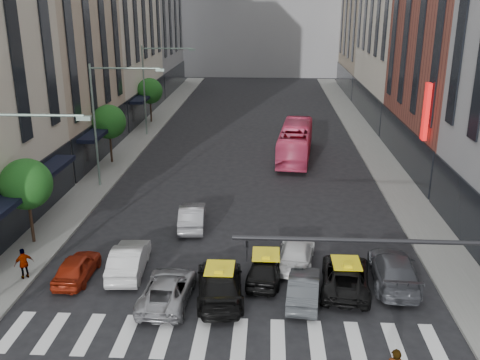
# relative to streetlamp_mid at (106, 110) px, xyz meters

# --- Properties ---
(sidewalk_left) EXTENTS (3.00, 96.00, 0.15)m
(sidewalk_left) POSITION_rel_streetlamp_mid_xyz_m (-1.46, 10.00, -5.83)
(sidewalk_left) COLOR slate
(sidewalk_left) RESTS_ON ground
(sidewalk_right) EXTENTS (3.00, 96.00, 0.15)m
(sidewalk_right) POSITION_rel_streetlamp_mid_xyz_m (21.54, 10.00, -5.83)
(sidewalk_right) COLOR slate
(sidewalk_right) RESTS_ON ground
(building_left_b) EXTENTS (8.00, 16.00, 24.00)m
(building_left_b) POSITION_rel_streetlamp_mid_xyz_m (-6.96, 8.00, 6.10)
(building_left_b) COLOR tan
(building_left_b) RESTS_ON ground
(building_right_b) EXTENTS (8.00, 18.00, 26.00)m
(building_right_b) POSITION_rel_streetlamp_mid_xyz_m (27.04, 7.00, 7.10)
(building_right_b) COLOR brown
(building_right_b) RESTS_ON ground
(tree_near) EXTENTS (2.88, 2.88, 4.95)m
(tree_near) POSITION_rel_streetlamp_mid_xyz_m (-1.76, -10.00, -2.25)
(tree_near) COLOR black
(tree_near) RESTS_ON sidewalk_left
(tree_mid) EXTENTS (2.88, 2.88, 4.95)m
(tree_mid) POSITION_rel_streetlamp_mid_xyz_m (-1.76, 6.00, -2.25)
(tree_mid) COLOR black
(tree_mid) RESTS_ON sidewalk_left
(tree_far) EXTENTS (2.88, 2.88, 4.95)m
(tree_far) POSITION_rel_streetlamp_mid_xyz_m (-1.76, 22.00, -2.25)
(tree_far) COLOR black
(tree_far) RESTS_ON sidewalk_left
(streetlamp_mid) EXTENTS (5.38, 0.25, 9.00)m
(streetlamp_mid) POSITION_rel_streetlamp_mid_xyz_m (0.00, 0.00, 0.00)
(streetlamp_mid) COLOR gray
(streetlamp_mid) RESTS_ON sidewalk_left
(streetlamp_far) EXTENTS (5.38, 0.25, 9.00)m
(streetlamp_far) POSITION_rel_streetlamp_mid_xyz_m (0.00, 16.00, 0.00)
(streetlamp_far) COLOR gray
(streetlamp_far) RESTS_ON sidewalk_left
(traffic_signal) EXTENTS (10.10, 0.20, 6.00)m
(traffic_signal) POSITION_rel_streetlamp_mid_xyz_m (17.74, -21.00, -1.43)
(traffic_signal) COLOR black
(traffic_signal) RESTS_ON ground
(liberty_sign) EXTENTS (0.30, 0.70, 4.00)m
(liberty_sign) POSITION_rel_streetlamp_mid_xyz_m (22.64, 0.00, 0.10)
(liberty_sign) COLOR red
(liberty_sign) RESTS_ON ground
(car_red) EXTENTS (1.60, 3.85, 1.30)m
(car_red) POSITION_rel_streetlamp_mid_xyz_m (2.18, -13.88, -5.25)
(car_red) COLOR maroon
(car_red) RESTS_ON ground
(car_white_front) EXTENTS (1.88, 4.65, 1.50)m
(car_white_front) POSITION_rel_streetlamp_mid_xyz_m (4.64, -13.08, -5.15)
(car_white_front) COLOR silver
(car_white_front) RESTS_ON ground
(car_silver) EXTENTS (2.35, 4.78, 1.30)m
(car_silver) POSITION_rel_streetlamp_mid_xyz_m (7.14, -15.78, -5.25)
(car_silver) COLOR gray
(car_silver) RESTS_ON ground
(taxi_left) EXTENTS (2.67, 5.44, 1.52)m
(taxi_left) POSITION_rel_streetlamp_mid_xyz_m (9.54, -15.25, -5.14)
(taxi_left) COLOR black
(taxi_left) RESTS_ON ground
(taxi_center) EXTENTS (2.16, 4.28, 1.40)m
(taxi_center) POSITION_rel_streetlamp_mid_xyz_m (11.69, -13.46, -5.20)
(taxi_center) COLOR black
(taxi_center) RESTS_ON ground
(car_grey_mid) EXTENTS (1.81, 4.17, 1.33)m
(car_grey_mid) POSITION_rel_streetlamp_mid_xyz_m (13.47, -15.29, -5.24)
(car_grey_mid) COLOR #383B3F
(car_grey_mid) RESTS_ON ground
(taxi_right) EXTENTS (2.86, 5.18, 1.37)m
(taxi_right) POSITION_rel_streetlamp_mid_xyz_m (15.56, -14.10, -5.22)
(taxi_right) COLOR black
(taxi_right) RESTS_ON ground
(car_grey_curb) EXTENTS (2.47, 5.39, 1.53)m
(car_grey_curb) POSITION_rel_streetlamp_mid_xyz_m (18.02, -13.44, -5.14)
(car_grey_curb) COLOR #44464C
(car_grey_curb) RESTS_ON ground
(car_row2_left) EXTENTS (1.88, 4.48, 1.44)m
(car_row2_left) POSITION_rel_streetlamp_mid_xyz_m (7.07, -7.08, -5.18)
(car_row2_left) COLOR #A3A2A8
(car_row2_left) RESTS_ON ground
(car_row2_right) EXTENTS (2.38, 4.61, 1.28)m
(car_row2_right) POSITION_rel_streetlamp_mid_xyz_m (13.28, -11.72, -5.27)
(car_row2_right) COLOR silver
(car_row2_right) RESTS_ON ground
(bus) EXTENTS (3.65, 10.98, 3.00)m
(bus) POSITION_rel_streetlamp_mid_xyz_m (14.07, 8.50, -4.40)
(bus) COLOR #EB4571
(bus) RESTS_ON ground
(rider) EXTENTS (0.73, 0.52, 1.86)m
(rider) POSITION_rel_streetlamp_mid_xyz_m (16.20, -21.77, -4.06)
(rider) COLOR gray
(rider) RESTS_ON motorcycle
(pedestrian_far) EXTENTS (0.97, 0.91, 1.61)m
(pedestrian_far) POSITION_rel_streetlamp_mid_xyz_m (-0.36, -14.21, -4.95)
(pedestrian_far) COLOR gray
(pedestrian_far) RESTS_ON sidewalk_left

